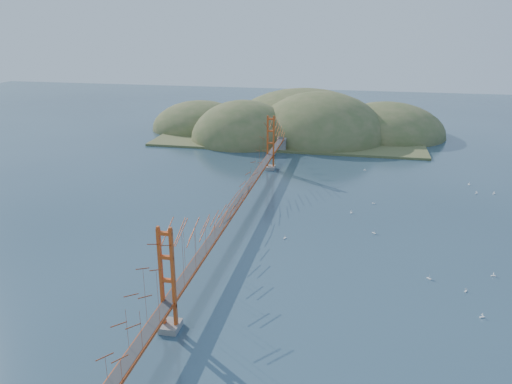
% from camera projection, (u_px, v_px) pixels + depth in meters
% --- Properties ---
extents(ground, '(320.00, 320.00, 0.00)m').
position_uv_depth(ground, '(238.00, 221.00, 80.24)').
color(ground, '#283F50').
rests_on(ground, ground).
extents(bridge, '(2.20, 94.40, 12.00)m').
position_uv_depth(bridge, '(237.00, 180.00, 78.10)').
color(bridge, gray).
rests_on(bridge, ground).
extents(far_headlands, '(84.00, 58.00, 25.00)m').
position_uv_depth(far_headlands, '(301.00, 132.00, 143.16)').
color(far_headlands, olive).
rests_on(far_headlands, ground).
extents(sailboat_13, '(0.58, 0.58, 0.64)m').
position_uv_depth(sailboat_13, '(482.00, 316.00, 54.46)').
color(sailboat_13, white).
rests_on(sailboat_13, ground).
extents(sailboat_1, '(0.59, 0.59, 0.65)m').
position_uv_depth(sailboat_1, '(351.00, 212.00, 83.74)').
color(sailboat_1, white).
rests_on(sailboat_1, ground).
extents(sailboat_7, '(0.55, 0.48, 0.63)m').
position_uv_depth(sailboat_7, '(374.00, 203.00, 87.88)').
color(sailboat_7, white).
rests_on(sailboat_7, ground).
extents(sailboat_2, '(0.55, 0.46, 0.63)m').
position_uv_depth(sailboat_2, '(493.00, 275.00, 63.18)').
color(sailboat_2, white).
rests_on(sailboat_2, ground).
extents(sailboat_16, '(0.70, 0.70, 0.74)m').
position_uv_depth(sailboat_16, '(374.00, 233.00, 75.69)').
color(sailboat_16, white).
rests_on(sailboat_16, ground).
extents(sailboat_8, '(0.58, 0.58, 0.63)m').
position_uv_depth(sailboat_8, '(494.00, 193.00, 92.62)').
color(sailboat_8, white).
rests_on(sailboat_8, ground).
extents(sailboat_15, '(0.56, 0.59, 0.66)m').
position_uv_depth(sailboat_15, '(469.00, 184.00, 97.83)').
color(sailboat_15, white).
rests_on(sailboat_15, ground).
extents(sailboat_14, '(0.58, 0.58, 0.65)m').
position_uv_depth(sailboat_14, '(466.00, 291.00, 59.62)').
color(sailboat_14, white).
rests_on(sailboat_14, ground).
extents(sailboat_12, '(0.58, 0.55, 0.65)m').
position_uv_depth(sailboat_12, '(365.00, 170.00, 106.97)').
color(sailboat_12, white).
rests_on(sailboat_12, ground).
extents(sailboat_6, '(0.70, 0.70, 0.73)m').
position_uv_depth(sailboat_6, '(429.00, 278.00, 62.50)').
color(sailboat_6, white).
rests_on(sailboat_6, ground).
extents(sailboat_0, '(0.61, 0.61, 0.69)m').
position_uv_depth(sailboat_0, '(285.00, 238.00, 74.00)').
color(sailboat_0, white).
rests_on(sailboat_0, ground).
extents(sailboat_4, '(0.68, 0.68, 0.71)m').
position_uv_depth(sailboat_4, '(476.00, 193.00, 92.90)').
color(sailboat_4, white).
rests_on(sailboat_4, ground).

